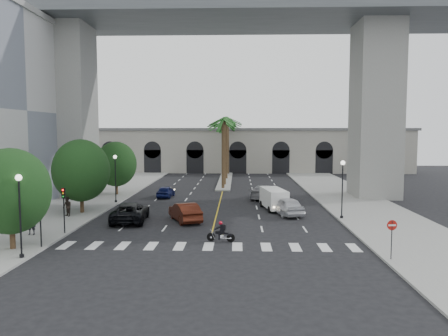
# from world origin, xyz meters

# --- Properties ---
(ground) EXTENTS (140.00, 140.00, 0.00)m
(ground) POSITION_xyz_m (0.00, 0.00, 0.00)
(ground) COLOR black
(ground) RESTS_ON ground
(sidewalk_left) EXTENTS (8.00, 100.00, 0.15)m
(sidewalk_left) POSITION_xyz_m (-15.00, 15.00, 0.07)
(sidewalk_left) COLOR gray
(sidewalk_left) RESTS_ON ground
(sidewalk_right) EXTENTS (8.00, 100.00, 0.15)m
(sidewalk_right) POSITION_xyz_m (15.00, 15.00, 0.07)
(sidewalk_right) COLOR gray
(sidewalk_right) RESTS_ON ground
(median) EXTENTS (2.00, 24.00, 0.20)m
(median) POSITION_xyz_m (0.00, 38.00, 0.10)
(median) COLOR gray
(median) RESTS_ON ground
(pier_building) EXTENTS (71.00, 10.50, 8.50)m
(pier_building) POSITION_xyz_m (0.00, 55.00, 4.27)
(pier_building) COLOR #B2AEA0
(pier_building) RESTS_ON ground
(bridge) EXTENTS (75.00, 13.00, 26.00)m
(bridge) POSITION_xyz_m (3.42, 22.00, 18.51)
(bridge) COLOR gray
(bridge) RESTS_ON ground
(palm_a) EXTENTS (3.20, 3.20, 10.30)m
(palm_a) POSITION_xyz_m (0.00, 28.00, 9.10)
(palm_a) COLOR #47331E
(palm_a) RESTS_ON ground
(palm_b) EXTENTS (3.20, 3.20, 10.60)m
(palm_b) POSITION_xyz_m (0.10, 32.00, 9.37)
(palm_b) COLOR #47331E
(palm_b) RESTS_ON ground
(palm_c) EXTENTS (3.20, 3.20, 10.10)m
(palm_c) POSITION_xyz_m (-0.20, 36.00, 8.91)
(palm_c) COLOR #47331E
(palm_c) RESTS_ON ground
(palm_d) EXTENTS (3.20, 3.20, 10.90)m
(palm_d) POSITION_xyz_m (0.15, 40.00, 9.65)
(palm_d) COLOR #47331E
(palm_d) RESTS_ON ground
(palm_e) EXTENTS (3.20, 3.20, 10.40)m
(palm_e) POSITION_xyz_m (-0.10, 44.00, 9.19)
(palm_e) COLOR #47331E
(palm_e) RESTS_ON ground
(palm_f) EXTENTS (3.20, 3.20, 10.70)m
(palm_f) POSITION_xyz_m (0.20, 48.00, 9.46)
(palm_f) COLOR #47331E
(palm_f) RESTS_ON ground
(street_tree_near) EXTENTS (5.20, 5.20, 6.89)m
(street_tree_near) POSITION_xyz_m (-13.00, -3.00, 4.02)
(street_tree_near) COLOR #382616
(street_tree_near) RESTS_ON ground
(street_tree_mid) EXTENTS (5.44, 5.44, 7.21)m
(street_tree_mid) POSITION_xyz_m (-13.00, 10.00, 4.21)
(street_tree_mid) COLOR #382616
(street_tree_mid) RESTS_ON ground
(street_tree_far) EXTENTS (5.04, 5.04, 6.68)m
(street_tree_far) POSITION_xyz_m (-13.00, 22.00, 3.90)
(street_tree_far) COLOR #382616
(street_tree_far) RESTS_ON ground
(lamp_post_left_near) EXTENTS (0.40, 0.40, 5.35)m
(lamp_post_left_near) POSITION_xyz_m (-11.40, -5.00, 3.22)
(lamp_post_left_near) COLOR black
(lamp_post_left_near) RESTS_ON ground
(lamp_post_left_far) EXTENTS (0.40, 0.40, 5.35)m
(lamp_post_left_far) POSITION_xyz_m (-11.40, 16.00, 3.22)
(lamp_post_left_far) COLOR black
(lamp_post_left_far) RESTS_ON ground
(lamp_post_right) EXTENTS (0.40, 0.40, 5.35)m
(lamp_post_right) POSITION_xyz_m (11.40, 8.00, 3.22)
(lamp_post_right) COLOR black
(lamp_post_right) RESTS_ON ground
(traffic_signal_near) EXTENTS (0.25, 0.18, 3.65)m
(traffic_signal_near) POSITION_xyz_m (-11.30, -2.50, 2.51)
(traffic_signal_near) COLOR black
(traffic_signal_near) RESTS_ON ground
(traffic_signal_far) EXTENTS (0.25, 0.18, 3.65)m
(traffic_signal_far) POSITION_xyz_m (-11.30, 1.50, 2.51)
(traffic_signal_far) COLOR black
(traffic_signal_far) RESTS_ON ground
(motorcycle_rider) EXTENTS (2.06, 0.60, 1.49)m
(motorcycle_rider) POSITION_xyz_m (0.87, -0.14, 0.68)
(motorcycle_rider) COLOR black
(motorcycle_rider) RESTS_ON ground
(car_a) EXTENTS (3.13, 5.36, 1.71)m
(car_a) POSITION_xyz_m (6.73, 10.07, 0.86)
(car_a) COLOR silver
(car_a) RESTS_ON ground
(car_b) EXTENTS (3.63, 5.37, 1.67)m
(car_b) POSITION_xyz_m (-2.66, 6.89, 0.84)
(car_b) COLOR #46190E
(car_b) RESTS_ON ground
(car_c) EXTENTS (3.26, 6.25, 1.68)m
(car_c) POSITION_xyz_m (-7.46, 6.57, 0.84)
(car_c) COLOR black
(car_c) RESTS_ON ground
(car_d) EXTENTS (3.90, 6.07, 1.64)m
(car_d) POSITION_xyz_m (5.06, 19.83, 0.82)
(car_d) COLOR slate
(car_d) RESTS_ON ground
(car_e) EXTENTS (1.87, 4.15, 1.39)m
(car_e) POSITION_xyz_m (-6.66, 20.67, 0.69)
(car_e) COLOR #10174B
(car_e) RESTS_ON ground
(cargo_van) EXTENTS (2.69, 5.18, 2.10)m
(cargo_van) POSITION_xyz_m (5.69, 12.85, 1.17)
(cargo_van) COLOR white
(cargo_van) RESTS_ON ground
(pedestrian_a) EXTENTS (0.73, 0.50, 1.97)m
(pedestrian_a) POSITION_xyz_m (-13.58, 0.90, 1.14)
(pedestrian_a) COLOR black
(pedestrian_a) RESTS_ON sidewalk_left
(pedestrian_b) EXTENTS (1.11, 1.10, 1.81)m
(pedestrian_b) POSITION_xyz_m (-13.63, 7.95, 1.06)
(pedestrian_b) COLOR black
(pedestrian_b) RESTS_ON sidewalk_left
(do_not_enter_sign) EXTENTS (0.63, 0.09, 2.58)m
(do_not_enter_sign) POSITION_xyz_m (11.44, -4.62, 1.88)
(do_not_enter_sign) COLOR black
(do_not_enter_sign) RESTS_ON ground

